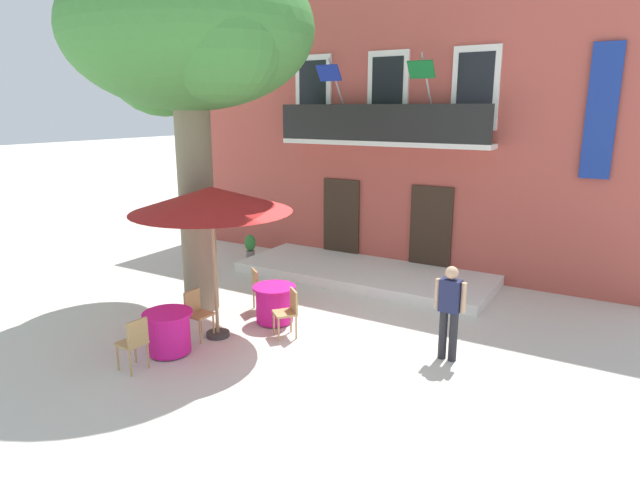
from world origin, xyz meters
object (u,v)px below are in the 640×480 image
cafe_umbrella (211,200)px  pedestrian_near_entrance (450,308)px  cafe_chair_middle_0 (197,311)px  plane_tree (186,40)px  ground_planter_left (250,246)px  cafe_chair_middle_1 (134,341)px  cafe_table_middle (169,332)px  cafe_table_near_tree (274,304)px  cafe_chair_near_tree_0 (260,287)px  cafe_chair_near_tree_1 (289,310)px

cafe_umbrella → pedestrian_near_entrance: size_ratio=1.74×
cafe_chair_middle_0 → cafe_umbrella: 2.11m
pedestrian_near_entrance → cafe_chair_middle_0: bearing=-160.8°
plane_tree → ground_planter_left: size_ratio=9.84×
plane_tree → cafe_chair_middle_1: plane_tree is taller
cafe_table_middle → cafe_chair_middle_1: (0.02, -0.75, 0.14)m
ground_planter_left → cafe_chair_middle_1: bearing=-68.2°
cafe_table_near_tree → cafe_table_middle: (-0.77, -2.10, 0.00)m
cafe_table_near_tree → cafe_chair_middle_1: size_ratio=0.95×
cafe_chair_near_tree_0 → cafe_chair_near_tree_1: same height
pedestrian_near_entrance → plane_tree: bearing=-177.4°
plane_tree → cafe_chair_near_tree_0: 5.13m
cafe_table_near_tree → cafe_chair_near_tree_0: size_ratio=0.95×
cafe_chair_near_tree_1 → cafe_table_middle: (-1.40, -1.68, -0.14)m
plane_tree → cafe_chair_middle_1: (1.14, -2.76, -4.95)m
plane_tree → pedestrian_near_entrance: 7.06m
cafe_chair_near_tree_1 → cafe_umbrella: bearing=-148.9°
cafe_chair_near_tree_0 → ground_planter_left: size_ratio=1.25×
cafe_chair_near_tree_0 → pedestrian_near_entrance: pedestrian_near_entrance is taller
cafe_chair_middle_0 → cafe_chair_near_tree_0: bearing=84.5°
cafe_chair_near_tree_1 → cafe_chair_middle_1: (-1.38, -2.43, 0.00)m
cafe_chair_near_tree_0 → cafe_table_near_tree: bearing=-30.8°
cafe_chair_middle_0 → pedestrian_near_entrance: (4.32, 1.50, 0.41)m
cafe_chair_near_tree_1 → cafe_table_middle: bearing=-129.8°
cafe_chair_middle_0 → cafe_chair_middle_1: size_ratio=1.00×
cafe_table_middle → cafe_chair_middle_0: (-0.04, 0.75, 0.14)m
cafe_chair_near_tree_1 → cafe_chair_middle_1: size_ratio=1.00×
cafe_chair_near_tree_1 → pedestrian_near_entrance: bearing=11.3°
cafe_chair_near_tree_0 → cafe_chair_middle_0: 1.74m
plane_tree → cafe_table_near_tree: bearing=2.7°
cafe_table_middle → ground_planter_left: 6.07m
ground_planter_left → cafe_table_middle: bearing=-65.7°
cafe_chair_middle_0 → ground_planter_left: 5.38m
ground_planter_left → pedestrian_near_entrance: pedestrian_near_entrance is taller
cafe_table_near_tree → cafe_chair_near_tree_0: cafe_chair_near_tree_0 is taller
cafe_chair_middle_0 → cafe_chair_near_tree_1: bearing=32.7°
cafe_chair_middle_0 → ground_planter_left: cafe_chair_middle_0 is taller
cafe_table_middle → cafe_chair_near_tree_1: bearing=50.2°
cafe_table_near_tree → cafe_table_middle: same height
plane_tree → cafe_table_near_tree: plane_tree is taller
cafe_table_near_tree → pedestrian_near_entrance: 3.55m
cafe_table_near_tree → cafe_table_middle: size_ratio=1.00×
plane_tree → cafe_umbrella: bearing=-36.8°
cafe_table_middle → cafe_chair_middle_1: cafe_chair_middle_1 is taller
cafe_chair_near_tree_0 → cafe_table_middle: cafe_chair_near_tree_0 is taller
cafe_table_near_tree → cafe_chair_middle_0: bearing=-121.2°
cafe_chair_near_tree_0 → cafe_chair_middle_0: size_ratio=1.00×
plane_tree → ground_planter_left: bearing=111.3°
plane_tree → pedestrian_near_entrance: size_ratio=4.30×
cafe_umbrella → plane_tree: bearing=143.2°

